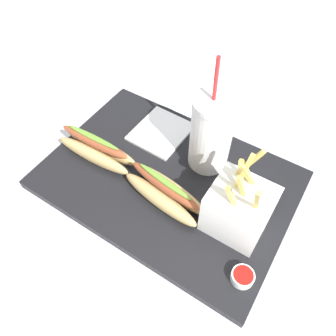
{
  "coord_description": "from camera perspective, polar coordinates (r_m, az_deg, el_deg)",
  "views": [
    {
      "loc": [
        -0.21,
        0.33,
        0.56
      ],
      "look_at": [
        0.0,
        0.0,
        0.05
      ],
      "focal_mm": 34.95,
      "sensor_mm": 36.0,
      "label": 1
    }
  ],
  "objects": [
    {
      "name": "napkin_stack",
      "position": [
        0.75,
        -1.24,
        6.31
      ],
      "size": [
        0.11,
        0.13,
        0.01
      ],
      "primitive_type": "cube",
      "rotation": [
        0.0,
        0.0,
        -0.03
      ],
      "color": "white",
      "rests_on": "food_tray"
    },
    {
      "name": "soda_cup",
      "position": [
        0.64,
        7.56,
        6.03
      ],
      "size": [
        0.09,
        0.09,
        0.25
      ],
      "color": "white",
      "rests_on": "food_tray"
    },
    {
      "name": "hot_dog_1",
      "position": [
        0.7,
        -12.42,
        3.3
      ],
      "size": [
        0.18,
        0.06,
        0.06
      ],
      "color": "tan",
      "rests_on": "food_tray"
    },
    {
      "name": "ground_plane",
      "position": [
        0.69,
        0.0,
        -3.0
      ],
      "size": [
        2.4,
        2.4,
        0.02
      ],
      "primitive_type": "cube",
      "color": "silver"
    },
    {
      "name": "hot_dog_2",
      "position": [
        0.62,
        -0.55,
        -4.19
      ],
      "size": [
        0.18,
        0.08,
        0.06
      ],
      "color": "tan",
      "rests_on": "food_tray"
    },
    {
      "name": "ketchup_cup_1",
      "position": [
        0.58,
        12.89,
        -17.96
      ],
      "size": [
        0.04,
        0.04,
        0.02
      ],
      "color": "white",
      "rests_on": "food_tray"
    },
    {
      "name": "food_tray",
      "position": [
        0.68,
        0.0,
        -2.05
      ],
      "size": [
        0.5,
        0.35,
        0.02
      ],
      "primitive_type": "cube",
      "color": "black",
      "rests_on": "ground_plane"
    },
    {
      "name": "fries_basket",
      "position": [
        0.58,
        12.22,
        -6.92
      ],
      "size": [
        0.1,
        0.09,
        0.18
      ],
      "color": "white",
      "rests_on": "food_tray"
    }
  ]
}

